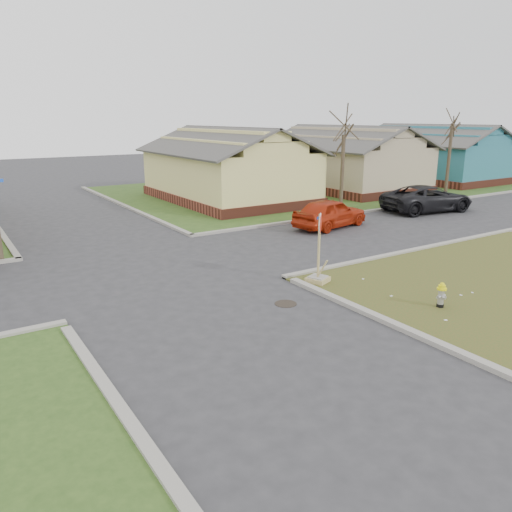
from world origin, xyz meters
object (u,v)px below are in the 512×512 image
dark_pickup (427,198)px  stop_sign (318,267)px  fire_hydrant (441,294)px  red_sedan (330,213)px

dark_pickup → stop_sign: bearing=124.7°
stop_sign → dark_pickup: stop_sign is taller
fire_hydrant → dark_pickup: size_ratio=0.14×
fire_hydrant → dark_pickup: dark_pickup is taller
fire_hydrant → stop_sign: 3.89m
red_sedan → dark_pickup: size_ratio=0.78×
stop_sign → red_sedan: bearing=24.5°
red_sedan → dark_pickup: 7.53m
stop_sign → dark_pickup: size_ratio=0.43×
red_sedan → dark_pickup: dark_pickup is taller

